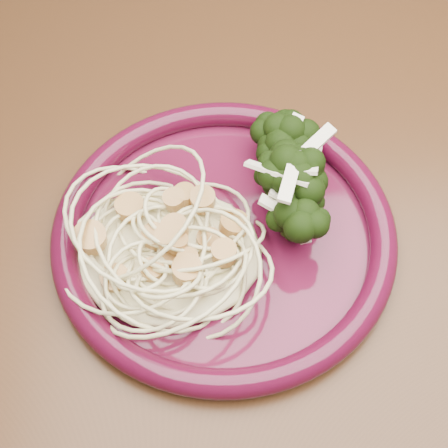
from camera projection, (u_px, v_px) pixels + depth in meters
dining_table at (312, 221)px, 0.62m from camera, size 1.20×0.80×0.75m
dinner_plate at (224, 231)px, 0.48m from camera, size 0.35×0.35×0.02m
spaghetti_pile at (169, 248)px, 0.46m from camera, size 0.18×0.17×0.03m
scallop_cluster at (165, 221)px, 0.43m from camera, size 0.15×0.15×0.04m
broccoli_pile at (289, 187)px, 0.48m from camera, size 0.14×0.17×0.05m
onion_garnish at (292, 162)px, 0.45m from camera, size 0.09×0.11×0.05m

